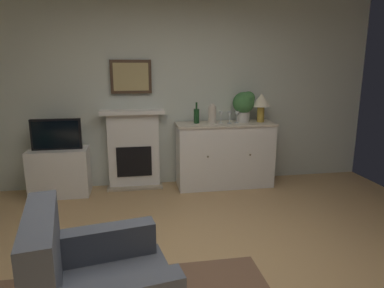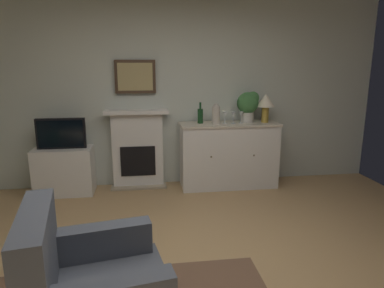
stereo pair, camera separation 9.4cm
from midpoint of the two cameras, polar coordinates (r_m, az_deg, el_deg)
wall_rear at (r=4.88m, az=-2.31°, el=9.73°), size 5.92×0.06×2.83m
fireplace_unit at (r=4.86m, az=-8.50°, el=-0.78°), size 0.87×0.30×1.10m
framed_picture at (r=4.77m, az=-8.90°, el=11.04°), size 0.55×0.04×0.45m
sideboard_cabinet at (r=4.86m, az=6.67°, el=-1.82°), size 1.37×0.49×0.91m
table_lamp at (r=4.88m, az=12.74°, el=6.80°), size 0.26×0.26×0.40m
wine_bottle at (r=4.70m, az=1.97°, el=4.76°), size 0.08×0.08×0.29m
wine_glass_left at (r=4.73m, az=6.09°, el=4.92°), size 0.07×0.07×0.16m
wine_glass_center at (r=4.71m, az=7.51°, el=4.86°), size 0.07×0.07×0.16m
wine_glass_right at (r=4.76m, az=8.74°, el=4.90°), size 0.07×0.07×0.16m
vase_decorative at (r=4.65m, az=4.61°, el=5.04°), size 0.11×0.11×0.28m
tv_cabinet at (r=4.88m, az=-19.98°, el=-4.23°), size 0.75×0.42×0.63m
tv_set at (r=4.74m, az=-20.51°, el=1.65°), size 0.62×0.07×0.40m
potted_plant_small at (r=4.85m, az=9.96°, el=6.61°), size 0.30×0.30×0.43m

